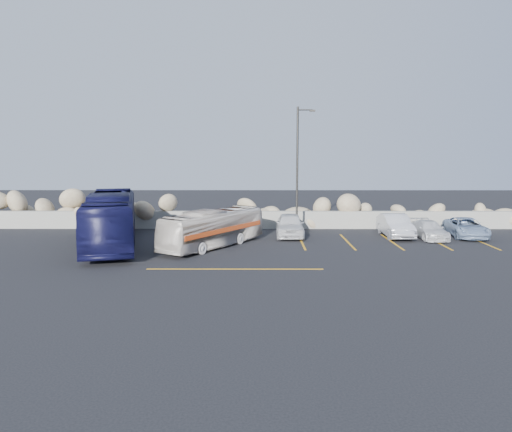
{
  "coord_description": "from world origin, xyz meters",
  "views": [
    {
      "loc": [
        0.04,
        -21.82,
        5.35
      ],
      "look_at": [
        -0.06,
        4.0,
        1.92
      ],
      "focal_mm": 35.0,
      "sensor_mm": 36.0,
      "label": 1
    }
  ],
  "objects_px": {
    "lamppost": "(298,167)",
    "car_b": "(395,226)",
    "car_d": "(466,228)",
    "car_a": "(290,225)",
    "vintage_bus": "(213,228)",
    "tour_coach": "(111,220)",
    "car_c": "(429,230)"
  },
  "relations": [
    {
      "from": "car_a",
      "to": "car_b",
      "type": "distance_m",
      "value": 6.53
    },
    {
      "from": "car_b",
      "to": "vintage_bus",
      "type": "bearing_deg",
      "value": -162.99
    },
    {
      "from": "lamppost",
      "to": "tour_coach",
      "type": "height_order",
      "value": "lamppost"
    },
    {
      "from": "car_a",
      "to": "car_c",
      "type": "bearing_deg",
      "value": -3.41
    },
    {
      "from": "lamppost",
      "to": "car_d",
      "type": "distance_m",
      "value": 11.05
    },
    {
      "from": "vintage_bus",
      "to": "car_d",
      "type": "relative_size",
      "value": 1.78
    },
    {
      "from": "car_d",
      "to": "lamppost",
      "type": "bearing_deg",
      "value": -179.21
    },
    {
      "from": "tour_coach",
      "to": "car_c",
      "type": "relative_size",
      "value": 2.91
    },
    {
      "from": "car_c",
      "to": "car_d",
      "type": "relative_size",
      "value": 0.88
    },
    {
      "from": "car_d",
      "to": "car_a",
      "type": "bearing_deg",
      "value": -175.73
    },
    {
      "from": "vintage_bus",
      "to": "tour_coach",
      "type": "xyz_separation_m",
      "value": [
        -5.74,
        0.27,
        0.45
      ]
    },
    {
      "from": "car_b",
      "to": "car_a",
      "type": "bearing_deg",
      "value": 179.0
    },
    {
      "from": "car_c",
      "to": "lamppost",
      "type": "bearing_deg",
      "value": 167.63
    },
    {
      "from": "vintage_bus",
      "to": "car_b",
      "type": "relative_size",
      "value": 1.78
    },
    {
      "from": "lamppost",
      "to": "car_a",
      "type": "xyz_separation_m",
      "value": [
        -0.52,
        -0.62,
        -3.58
      ]
    },
    {
      "from": "vintage_bus",
      "to": "car_b",
      "type": "xyz_separation_m",
      "value": [
        10.99,
        3.27,
        -0.35
      ]
    },
    {
      "from": "lamppost",
      "to": "tour_coach",
      "type": "relative_size",
      "value": 0.75
    },
    {
      "from": "car_a",
      "to": "car_c",
      "type": "xyz_separation_m",
      "value": [
        8.41,
        -0.76,
        -0.18
      ]
    },
    {
      "from": "tour_coach",
      "to": "car_b",
      "type": "distance_m",
      "value": 17.02
    },
    {
      "from": "vintage_bus",
      "to": "car_c",
      "type": "bearing_deg",
      "value": 44.66
    },
    {
      "from": "car_a",
      "to": "car_b",
      "type": "xyz_separation_m",
      "value": [
        6.52,
        -0.16,
        -0.03
      ]
    },
    {
      "from": "lamppost",
      "to": "car_d",
      "type": "relative_size",
      "value": 1.9
    },
    {
      "from": "tour_coach",
      "to": "car_d",
      "type": "xyz_separation_m",
      "value": [
        21.12,
        3.0,
        -0.91
      ]
    },
    {
      "from": "lamppost",
      "to": "car_d",
      "type": "bearing_deg",
      "value": -4.36
    },
    {
      "from": "vintage_bus",
      "to": "car_b",
      "type": "bearing_deg",
      "value": 49.48
    },
    {
      "from": "vintage_bus",
      "to": "car_d",
      "type": "distance_m",
      "value": 15.72
    },
    {
      "from": "lamppost",
      "to": "car_b",
      "type": "relative_size",
      "value": 1.9
    },
    {
      "from": "lamppost",
      "to": "car_a",
      "type": "distance_m",
      "value": 3.67
    },
    {
      "from": "car_d",
      "to": "car_c",
      "type": "bearing_deg",
      "value": -161.54
    },
    {
      "from": "vintage_bus",
      "to": "tour_coach",
      "type": "relative_size",
      "value": 0.7
    },
    {
      "from": "lamppost",
      "to": "car_a",
      "type": "height_order",
      "value": "lamppost"
    },
    {
      "from": "car_a",
      "to": "car_b",
      "type": "relative_size",
      "value": 1.0
    }
  ]
}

